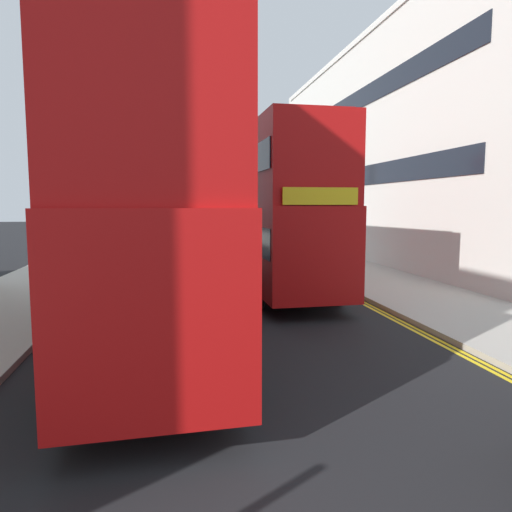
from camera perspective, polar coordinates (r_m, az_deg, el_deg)
sidewalk_right at (r=18.62m, az=15.70°, el=-3.29°), size 4.00×80.00×0.14m
sidewalk_left at (r=17.50m, az=-26.43°, el=-4.32°), size 4.00×80.00×0.14m
kerb_line_outer at (r=15.99m, az=12.00°, el=-4.98°), size 0.10×56.00×0.01m
kerb_line_inner at (r=15.93m, az=11.47°, el=-5.01°), size 0.10×56.00×0.01m
double_decker_bus_away at (r=10.66m, az=-12.83°, el=5.81°), size 3.17×10.91×5.64m
double_decker_bus_oncoming at (r=17.31m, az=1.88°, el=6.08°), size 2.99×10.86×5.64m
street_tree_near at (r=27.44m, az=8.04°, el=6.59°), size 1.81×1.80×6.65m
street_tree_mid at (r=37.12m, az=4.02°, el=5.80°), size 1.81×1.80×5.78m
townhouse_terrace_right at (r=30.47m, az=19.97°, el=11.46°), size 10.08×28.00×12.08m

